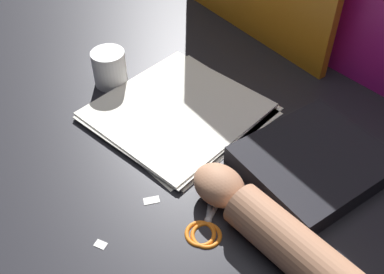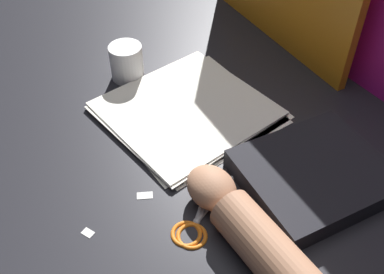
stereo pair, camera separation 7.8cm
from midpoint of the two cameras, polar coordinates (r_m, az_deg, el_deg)
ground_plane at (r=0.84m, az=1.93°, el=-1.71°), size 6.00×6.00×0.00m
paper_stack at (r=0.92m, az=2.00°, el=3.30°), size 0.31×0.33×0.01m
book_closed at (r=0.81m, az=17.85°, el=-4.70°), size 0.26×0.28×0.04m
scissors at (r=0.74m, az=3.69°, el=-10.63°), size 0.12×0.17×0.01m
hand_forearm at (r=0.69m, az=11.18°, el=-12.40°), size 0.31×0.11×0.07m
paper_scrap_near at (r=0.74m, az=-10.10°, el=-12.04°), size 0.02×0.02×0.00m
paper_scrap_mid at (r=0.77m, az=-3.12°, el=-7.57°), size 0.03×0.03×0.00m
mug at (r=1.00m, az=-6.08°, el=9.35°), size 0.07×0.07×0.08m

